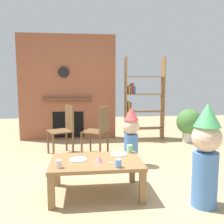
{
  "coord_description": "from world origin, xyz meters",
  "views": [
    {
      "loc": [
        -0.26,
        -3.18,
        1.35
      ],
      "look_at": [
        0.15,
        0.4,
        0.9
      ],
      "focal_mm": 39.47,
      "sensor_mm": 36.0,
      "label": 1
    }
  ],
  "objects_px": {
    "paper_plate_rear": "(119,154)",
    "birthday_cake_slice": "(99,159)",
    "paper_cup_near_left": "(130,149)",
    "dining_chair_middle": "(100,128)",
    "paper_cup_center": "(118,163)",
    "coffee_table": "(96,165)",
    "potted_plant_tall": "(189,123)",
    "child_with_cone_hat": "(206,153)",
    "paper_plate_front": "(78,160)",
    "dining_chair_left": "(65,127)",
    "bookshelf": "(141,102)",
    "paper_cup_near_right": "(59,164)",
    "child_in_pink": "(131,135)"
  },
  "relations": [
    {
      "from": "paper_plate_rear",
      "to": "birthday_cake_slice",
      "type": "bearing_deg",
      "value": -135.13
    },
    {
      "from": "paper_cup_near_left",
      "to": "dining_chair_middle",
      "type": "relative_size",
      "value": 0.11
    },
    {
      "from": "paper_cup_center",
      "to": "birthday_cake_slice",
      "type": "bearing_deg",
      "value": 136.65
    },
    {
      "from": "coffee_table",
      "to": "potted_plant_tall",
      "type": "xyz_separation_m",
      "value": [
        2.17,
        2.33,
        0.07
      ]
    },
    {
      "from": "coffee_table",
      "to": "potted_plant_tall",
      "type": "distance_m",
      "value": 3.19
    },
    {
      "from": "paper_cup_near_left",
      "to": "child_with_cone_hat",
      "type": "relative_size",
      "value": 0.09
    },
    {
      "from": "coffee_table",
      "to": "dining_chair_middle",
      "type": "distance_m",
      "value": 1.55
    },
    {
      "from": "paper_plate_front",
      "to": "dining_chair_left",
      "type": "height_order",
      "value": "dining_chair_left"
    },
    {
      "from": "paper_plate_rear",
      "to": "potted_plant_tall",
      "type": "bearing_deg",
      "value": 48.63
    },
    {
      "from": "child_with_cone_hat",
      "to": "paper_cup_center",
      "type": "bearing_deg",
      "value": 10.61
    },
    {
      "from": "paper_cup_center",
      "to": "dining_chair_left",
      "type": "distance_m",
      "value": 2.11
    },
    {
      "from": "coffee_table",
      "to": "dining_chair_left",
      "type": "height_order",
      "value": "dining_chair_left"
    },
    {
      "from": "bookshelf",
      "to": "paper_cup_near_right",
      "type": "height_order",
      "value": "bookshelf"
    },
    {
      "from": "child_with_cone_hat",
      "to": "coffee_table",
      "type": "bearing_deg",
      "value": -0.0
    },
    {
      "from": "coffee_table",
      "to": "paper_plate_front",
      "type": "relative_size",
      "value": 5.19
    },
    {
      "from": "paper_plate_rear",
      "to": "dining_chair_left",
      "type": "relative_size",
      "value": 0.24
    },
    {
      "from": "paper_cup_center",
      "to": "dining_chair_left",
      "type": "height_order",
      "value": "dining_chair_left"
    },
    {
      "from": "paper_cup_near_right",
      "to": "paper_plate_rear",
      "type": "relative_size",
      "value": 0.4
    },
    {
      "from": "paper_plate_rear",
      "to": "child_in_pink",
      "type": "distance_m",
      "value": 0.84
    },
    {
      "from": "paper_plate_front",
      "to": "dining_chair_left",
      "type": "relative_size",
      "value": 0.23
    },
    {
      "from": "paper_cup_near_left",
      "to": "paper_cup_near_right",
      "type": "relative_size",
      "value": 1.2
    },
    {
      "from": "bookshelf",
      "to": "paper_plate_rear",
      "type": "relative_size",
      "value": 8.91
    },
    {
      "from": "paper_plate_front",
      "to": "dining_chair_left",
      "type": "bearing_deg",
      "value": 99.47
    },
    {
      "from": "paper_plate_rear",
      "to": "child_in_pink",
      "type": "bearing_deg",
      "value": 68.36
    },
    {
      "from": "paper_cup_center",
      "to": "bookshelf",
      "type": "bearing_deg",
      "value": 72.42
    },
    {
      "from": "paper_cup_near_right",
      "to": "paper_plate_front",
      "type": "distance_m",
      "value": 0.32
    },
    {
      "from": "child_in_pink",
      "to": "potted_plant_tall",
      "type": "distance_m",
      "value": 2.07
    },
    {
      "from": "paper_plate_front",
      "to": "child_in_pink",
      "type": "distance_m",
      "value": 1.25
    },
    {
      "from": "birthday_cake_slice",
      "to": "child_in_pink",
      "type": "bearing_deg",
      "value": 61.01
    },
    {
      "from": "paper_cup_near_left",
      "to": "child_in_pink",
      "type": "xyz_separation_m",
      "value": [
        0.16,
        0.71,
        0.03
      ]
    },
    {
      "from": "bookshelf",
      "to": "paper_plate_rear",
      "type": "height_order",
      "value": "bookshelf"
    },
    {
      "from": "paper_cup_center",
      "to": "paper_plate_rear",
      "type": "height_order",
      "value": "paper_cup_center"
    },
    {
      "from": "paper_plate_rear",
      "to": "birthday_cake_slice",
      "type": "relative_size",
      "value": 2.13
    },
    {
      "from": "birthday_cake_slice",
      "to": "dining_chair_left",
      "type": "height_order",
      "value": "dining_chair_left"
    },
    {
      "from": "paper_plate_front",
      "to": "birthday_cake_slice",
      "type": "height_order",
      "value": "birthday_cake_slice"
    },
    {
      "from": "paper_cup_center",
      "to": "birthday_cake_slice",
      "type": "relative_size",
      "value": 0.89
    },
    {
      "from": "bookshelf",
      "to": "paper_plate_rear",
      "type": "xyz_separation_m",
      "value": [
        -0.88,
        -2.56,
        -0.46
      ]
    },
    {
      "from": "potted_plant_tall",
      "to": "dining_chair_middle",
      "type": "bearing_deg",
      "value": -158.8
    },
    {
      "from": "birthday_cake_slice",
      "to": "dining_chair_middle",
      "type": "xyz_separation_m",
      "value": [
        0.11,
        1.61,
        0.05
      ]
    },
    {
      "from": "child_with_cone_hat",
      "to": "child_in_pink",
      "type": "relative_size",
      "value": 1.2
    },
    {
      "from": "coffee_table",
      "to": "paper_cup_center",
      "type": "distance_m",
      "value": 0.36
    },
    {
      "from": "bookshelf",
      "to": "birthday_cake_slice",
      "type": "height_order",
      "value": "bookshelf"
    },
    {
      "from": "paper_cup_center",
      "to": "potted_plant_tall",
      "type": "xyz_separation_m",
      "value": [
        1.95,
        2.59,
        -0.03
      ]
    },
    {
      "from": "birthday_cake_slice",
      "to": "potted_plant_tall",
      "type": "distance_m",
      "value": 3.23
    },
    {
      "from": "paper_plate_front",
      "to": "child_with_cone_hat",
      "type": "bearing_deg",
      "value": -18.4
    },
    {
      "from": "bookshelf",
      "to": "paper_plate_rear",
      "type": "distance_m",
      "value": 2.74
    },
    {
      "from": "paper_plate_front",
      "to": "potted_plant_tall",
      "type": "relative_size",
      "value": 0.28
    },
    {
      "from": "paper_plate_front",
      "to": "dining_chair_left",
      "type": "xyz_separation_m",
      "value": [
        -0.28,
        1.68,
        0.09
      ]
    },
    {
      "from": "birthday_cake_slice",
      "to": "child_in_pink",
      "type": "height_order",
      "value": "child_in_pink"
    },
    {
      "from": "bookshelf",
      "to": "dining_chair_middle",
      "type": "height_order",
      "value": "bookshelf"
    }
  ]
}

